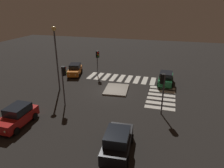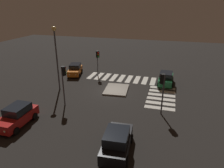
% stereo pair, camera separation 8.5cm
% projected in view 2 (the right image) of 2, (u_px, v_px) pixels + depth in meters
% --- Properties ---
extents(ground_plane, '(80.00, 80.00, 0.00)m').
position_uv_depth(ground_plane, '(112.00, 91.00, 26.05)').
color(ground_plane, black).
extents(traffic_island, '(4.03, 3.17, 0.18)m').
position_uv_depth(traffic_island, '(116.00, 89.00, 26.41)').
color(traffic_island, gray).
rests_on(traffic_island, ground).
extents(car_orange, '(4.12, 2.54, 1.69)m').
position_uv_depth(car_orange, '(75.00, 70.00, 31.76)').
color(car_orange, orange).
rests_on(car_orange, ground).
extents(car_red, '(4.20, 1.98, 1.82)m').
position_uv_depth(car_red, '(17.00, 116.00, 18.65)').
color(car_red, red).
rests_on(car_red, ground).
extents(car_green, '(4.19, 2.03, 1.80)m').
position_uv_depth(car_green, '(166.00, 78.00, 27.90)').
color(car_green, '#196B38').
rests_on(car_green, ground).
extents(car_black, '(4.40, 2.26, 1.87)m').
position_uv_depth(car_black, '(117.00, 142.00, 15.17)').
color(car_black, black).
rests_on(car_black, ground).
extents(traffic_light_west, '(0.53, 0.54, 4.33)m').
position_uv_depth(traffic_light_west, '(64.00, 76.00, 21.51)').
color(traffic_light_west, '#47474C').
rests_on(traffic_light_west, ground).
extents(traffic_light_north, '(0.53, 0.54, 3.85)m').
position_uv_depth(traffic_light_north, '(98.00, 57.00, 30.41)').
color(traffic_light_north, '#47474C').
rests_on(traffic_light_north, ground).
extents(traffic_light_south, '(0.54, 0.53, 4.17)m').
position_uv_depth(traffic_light_south, '(162.00, 84.00, 19.74)').
color(traffic_light_south, '#47474C').
rests_on(traffic_light_south, ground).
extents(street_lamp, '(0.56, 0.56, 7.86)m').
position_uv_depth(street_lamp, '(56.00, 48.00, 24.82)').
color(street_lamp, '#47474C').
rests_on(street_lamp, ground).
extents(crosswalk_near, '(6.45, 3.20, 0.02)m').
position_uv_depth(crosswalk_near, '(161.00, 97.00, 24.49)').
color(crosswalk_near, silver).
rests_on(crosswalk_near, ground).
extents(crosswalk_side, '(3.20, 9.90, 0.02)m').
position_uv_depth(crosswalk_side, '(121.00, 78.00, 30.55)').
color(crosswalk_side, silver).
rests_on(crosswalk_side, ground).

